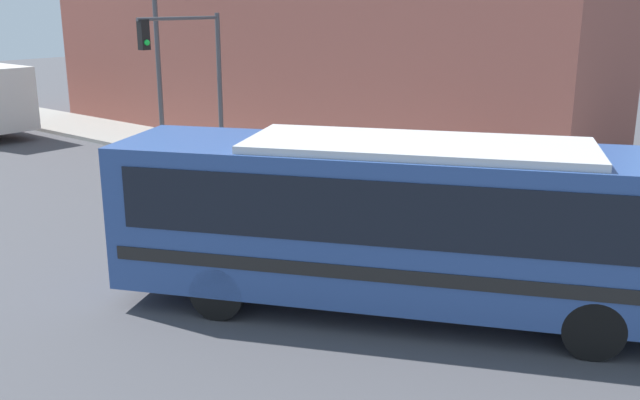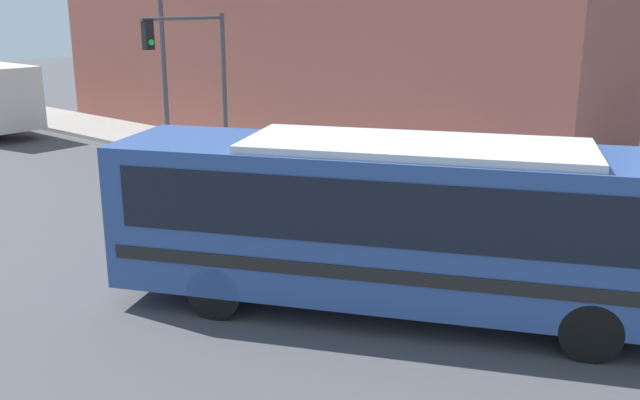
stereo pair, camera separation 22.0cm
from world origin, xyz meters
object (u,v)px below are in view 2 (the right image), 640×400
Objects in this scene: fire_hydrant at (413,186)px; street_lamp at (152,29)px; city_bus at (413,216)px; pedestrian_near_corner at (475,168)px; traffic_light_pole at (196,62)px; parking_meter at (331,153)px.

fire_hydrant is 11.82m from street_lamp.
city_bus is 7.74m from pedestrian_near_corner.
pedestrian_near_corner is (2.14, -9.04, -2.56)m from traffic_light_pole.
parking_meter is 8.88m from street_lamp.
city_bus is 8.12× the size of parking_meter.
traffic_light_pole is at bearing 97.44° from fire_hydrant.
street_lamp is (5.90, 15.06, 2.65)m from city_bus.
pedestrian_near_corner is at bearing -5.66° from city_bus.
traffic_light_pole reaches higher than pedestrian_near_corner.
fire_hydrant is 3.00m from parking_meter.
fire_hydrant is 8.42m from traffic_light_pole.
street_lamp is at bearing 76.30° from traffic_light_pole.
traffic_light_pole is 2.96× the size of pedestrian_near_corner.
traffic_light_pole reaches higher than city_bus.
pedestrian_near_corner is at bearing -83.90° from street_lamp.
city_bus reaches higher than parking_meter.
traffic_light_pole is 5.54m from parking_meter.
city_bus is 6.46× the size of pedestrian_near_corner.
pedestrian_near_corner is (1.33, -12.40, -3.48)m from street_lamp.
street_lamp reaches higher than city_bus.
traffic_light_pole is 3.58m from street_lamp.
pedestrian_near_corner is at bearing -76.66° from traffic_light_pole.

